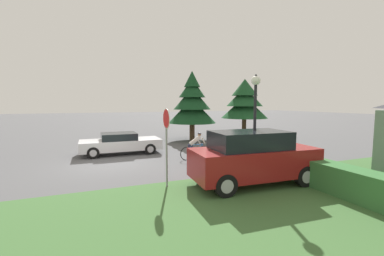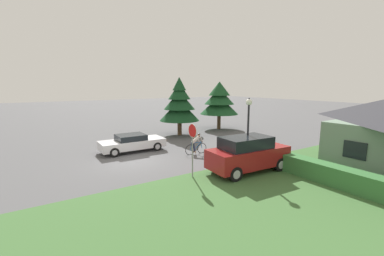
{
  "view_description": "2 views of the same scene",
  "coord_description": "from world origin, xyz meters",
  "views": [
    {
      "loc": [
        13.37,
        -0.95,
        3.09
      ],
      "look_at": [
        -1.43,
        5.07,
        1.51
      ],
      "focal_mm": 24.0,
      "sensor_mm": 36.0,
      "label": 1
    },
    {
      "loc": [
        15.55,
        -5.48,
        4.88
      ],
      "look_at": [
        -0.11,
        4.59,
        1.74
      ],
      "focal_mm": 24.0,
      "sensor_mm": 36.0,
      "label": 2
    }
  ],
  "objects": [
    {
      "name": "street_lamp",
      "position": [
        5.18,
        4.99,
        2.97
      ],
      "size": [
        0.36,
        0.36,
        4.17
      ],
      "color": "black",
      "rests_on": "ground"
    },
    {
      "name": "conifer_tall_far",
      "position": [
        -6.71,
        12.42,
        3.2
      ],
      "size": [
        4.22,
        4.22,
        5.24
      ],
      "color": "#4C3823",
      "rests_on": "ground"
    },
    {
      "name": "parked_suv_right",
      "position": [
        5.48,
        4.75,
        1.03
      ],
      "size": [
        2.16,
        4.84,
        2.04
      ],
      "rotation": [
        0.0,
        0.0,
        1.52
      ],
      "color": "maroon",
      "rests_on": "ground"
    },
    {
      "name": "stop_sign",
      "position": [
        4.5,
        1.66,
        2.05
      ],
      "size": [
        0.74,
        0.07,
        2.88
      ],
      "rotation": [
        0.0,
        0.0,
        3.16
      ],
      "color": "gray",
      "rests_on": "ground"
    },
    {
      "name": "sedan_left_lane",
      "position": [
        -2.43,
        0.81,
        0.65
      ],
      "size": [
        1.96,
        4.68,
        1.28
      ],
      "rotation": [
        0.0,
        0.0,
        1.57
      ],
      "color": "silver",
      "rests_on": "ground"
    },
    {
      "name": "ground_plane",
      "position": [
        0.0,
        0.0,
        0.0
      ],
      "size": [
        140.0,
        140.0,
        0.0
      ],
      "primitive_type": "plane",
      "color": "#515154"
    },
    {
      "name": "cyclist",
      "position": [
        0.74,
        4.37,
        0.71
      ],
      "size": [
        0.44,
        1.72,
        1.5
      ],
      "rotation": [
        0.0,
        0.0,
        1.51
      ],
      "color": "black",
      "rests_on": "ground"
    },
    {
      "name": "conifer_tall_near",
      "position": [
        -5.97,
        6.92,
        3.05
      ],
      "size": [
        3.86,
        3.86,
        5.63
      ],
      "color": "#4C3823",
      "rests_on": "ground"
    }
  ]
}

